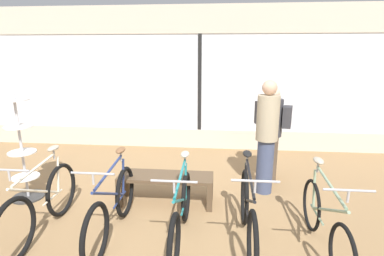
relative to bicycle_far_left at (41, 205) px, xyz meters
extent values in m
plane|color=#99754C|center=(1.69, 0.19, -0.40)|extent=(24.00, 24.00, 0.00)
cube|color=beige|center=(1.69, 3.65, -0.17)|extent=(12.00, 0.08, 0.45)
cube|color=white|center=(1.69, 3.65, 1.13)|extent=(12.00, 0.04, 2.15)
cube|color=beige|center=(1.69, 3.65, 2.50)|extent=(12.00, 0.08, 0.60)
cube|color=black|center=(1.69, 3.62, 1.13)|extent=(0.08, 0.02, 2.15)
torus|color=black|center=(0.00, 0.48, -0.03)|extent=(0.06, 0.73, 0.73)
torus|color=black|center=(0.00, -0.50, -0.03)|extent=(0.06, 0.73, 0.73)
cylinder|color=beige|center=(0.00, -0.05, 0.21)|extent=(0.03, 0.92, 0.51)
cylinder|color=beige|center=(0.00, 0.44, 0.21)|extent=(0.03, 0.11, 0.49)
cylinder|color=beige|center=(0.00, -0.02, 0.48)|extent=(0.03, 0.85, 0.10)
cylinder|color=beige|center=(0.00, 0.26, -0.03)|extent=(0.03, 0.44, 0.03)
cylinder|color=#B2B2B7|center=(0.00, 0.40, 0.52)|extent=(0.02, 0.02, 0.14)
ellipsoid|color=#B2A893|center=(0.00, 0.40, 0.60)|extent=(0.11, 0.22, 0.06)
cylinder|color=#B2B2B7|center=(0.00, -0.44, 0.58)|extent=(0.02, 0.02, 0.12)
cylinder|color=#ADADB2|center=(0.00, -0.44, 0.64)|extent=(0.46, 0.02, 0.02)
torus|color=black|center=(0.88, 0.55, -0.05)|extent=(0.06, 0.69, 0.69)
torus|color=black|center=(0.88, -0.46, -0.05)|extent=(0.06, 0.69, 0.69)
cylinder|color=navy|center=(0.88, 0.00, 0.19)|extent=(0.03, 0.94, 0.51)
cylinder|color=navy|center=(0.88, 0.51, 0.19)|extent=(0.03, 0.11, 0.49)
cylinder|color=navy|center=(0.88, 0.03, 0.46)|extent=(0.03, 0.87, 0.10)
cylinder|color=navy|center=(0.88, 0.32, -0.05)|extent=(0.03, 0.45, 0.03)
cylinder|color=#B2B2B7|center=(0.88, 0.47, 0.50)|extent=(0.02, 0.02, 0.14)
ellipsoid|color=brown|center=(0.88, 0.47, 0.58)|extent=(0.11, 0.22, 0.06)
cylinder|color=#B2B2B7|center=(0.88, -0.40, 0.56)|extent=(0.02, 0.02, 0.12)
cylinder|color=#ADADB2|center=(0.88, -0.40, 0.62)|extent=(0.46, 0.02, 0.02)
torus|color=black|center=(1.74, 0.52, -0.07)|extent=(0.06, 0.66, 0.66)
torus|color=black|center=(1.74, -0.54, -0.07)|extent=(0.06, 0.66, 0.66)
cylinder|color=#1E7A7F|center=(1.74, -0.05, 0.17)|extent=(0.03, 0.99, 0.51)
cylinder|color=#1E7A7F|center=(1.74, 0.48, 0.17)|extent=(0.03, 0.11, 0.49)
cylinder|color=#1E7A7F|center=(1.74, -0.02, 0.45)|extent=(0.03, 0.91, 0.10)
cylinder|color=#1E7A7F|center=(1.74, 0.28, -0.07)|extent=(0.03, 0.48, 0.03)
cylinder|color=#B2B2B7|center=(1.74, 0.44, 0.48)|extent=(0.02, 0.02, 0.14)
ellipsoid|color=#B2A893|center=(1.74, 0.44, 0.56)|extent=(0.11, 0.22, 0.06)
cylinder|color=#B2B2B7|center=(1.74, -0.48, 0.54)|extent=(0.02, 0.02, 0.12)
cylinder|color=#ADADB2|center=(1.74, -0.48, 0.60)|extent=(0.46, 0.02, 0.02)
torus|color=black|center=(2.52, 0.52, -0.03)|extent=(0.05, 0.72, 0.72)
torus|color=black|center=(2.52, -0.52, -0.03)|extent=(0.05, 0.72, 0.72)
cylinder|color=black|center=(2.52, -0.04, 0.21)|extent=(0.03, 0.97, 0.51)
cylinder|color=black|center=(2.52, 0.48, 0.21)|extent=(0.03, 0.11, 0.49)
cylinder|color=black|center=(2.52, -0.01, 0.48)|extent=(0.03, 0.90, 0.10)
cylinder|color=black|center=(2.52, 0.28, -0.03)|extent=(0.03, 0.47, 0.03)
cylinder|color=#B2B2B7|center=(2.52, 0.44, 0.52)|extent=(0.02, 0.02, 0.14)
ellipsoid|color=black|center=(2.52, 0.44, 0.60)|extent=(0.11, 0.22, 0.06)
cylinder|color=#B2B2B7|center=(2.52, -0.46, 0.58)|extent=(0.02, 0.02, 0.12)
cylinder|color=#ADADB2|center=(2.52, -0.46, 0.64)|extent=(0.46, 0.02, 0.02)
torus|color=black|center=(3.36, 0.45, -0.07)|extent=(0.04, 0.65, 0.65)
cylinder|color=gray|center=(3.36, -0.10, 0.17)|extent=(0.03, 0.95, 0.51)
cylinder|color=gray|center=(3.36, 0.41, 0.17)|extent=(0.03, 0.11, 0.49)
cylinder|color=gray|center=(3.36, -0.07, 0.45)|extent=(0.03, 0.88, 0.10)
cylinder|color=gray|center=(3.36, 0.22, -0.07)|extent=(0.03, 0.46, 0.03)
cylinder|color=#B2B2B7|center=(3.36, 0.37, 0.48)|extent=(0.02, 0.02, 0.14)
ellipsoid|color=#B2A893|center=(3.36, 0.37, 0.56)|extent=(0.11, 0.22, 0.06)
cylinder|color=#B2B2B7|center=(3.36, -0.51, 0.54)|extent=(0.02, 0.02, 0.12)
cylinder|color=#ADADB2|center=(3.36, -0.51, 0.60)|extent=(0.46, 0.02, 0.02)
cylinder|color=#333333|center=(-0.80, 0.88, -0.38)|extent=(0.48, 0.48, 0.03)
cylinder|color=silver|center=(-0.80, 0.88, 0.43)|extent=(0.04, 0.04, 1.65)
cylinder|color=white|center=(-0.80, 0.88, -0.05)|extent=(0.40, 0.40, 0.02)
cylinder|color=white|center=(-0.80, 0.88, 0.35)|extent=(0.40, 0.40, 0.02)
cylinder|color=white|center=(-0.80, 0.88, 0.75)|extent=(0.40, 0.40, 0.02)
cylinder|color=white|center=(-0.80, 0.88, 1.15)|extent=(0.40, 0.40, 0.02)
cube|color=brown|center=(1.39, 0.93, 0.02)|extent=(1.40, 0.44, 0.05)
cube|color=brown|center=(0.73, 0.75, -0.20)|extent=(0.08, 0.08, 0.40)
cube|color=brown|center=(2.05, 0.75, -0.20)|extent=(0.08, 0.08, 0.40)
cube|color=brown|center=(0.73, 1.11, -0.20)|extent=(0.08, 0.08, 0.40)
cube|color=brown|center=(2.05, 1.11, -0.20)|extent=(0.08, 0.08, 0.40)
cylinder|color=brown|center=(3.06, 1.97, 0.01)|extent=(0.32, 0.32, 0.81)
cylinder|color=#333338|center=(3.06, 1.97, 0.73)|extent=(0.42, 0.42, 0.64)
sphere|color=beige|center=(3.06, 1.97, 1.15)|extent=(0.21, 0.21, 0.21)
cube|color=#38383D|center=(3.29, 1.91, 0.76)|extent=(0.20, 0.27, 0.36)
cylinder|color=#424C6B|center=(2.90, 1.44, 0.05)|extent=(0.30, 0.30, 0.88)
cylinder|color=tan|center=(2.90, 1.44, 0.84)|extent=(0.40, 0.40, 0.70)
sphere|color=tan|center=(2.90, 1.44, 1.30)|extent=(0.23, 0.23, 0.23)
cube|color=#38383D|center=(2.86, 1.67, 0.87)|extent=(0.26, 0.18, 0.36)
camera|label=1|loc=(2.17, -3.14, 1.83)|focal=28.00mm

